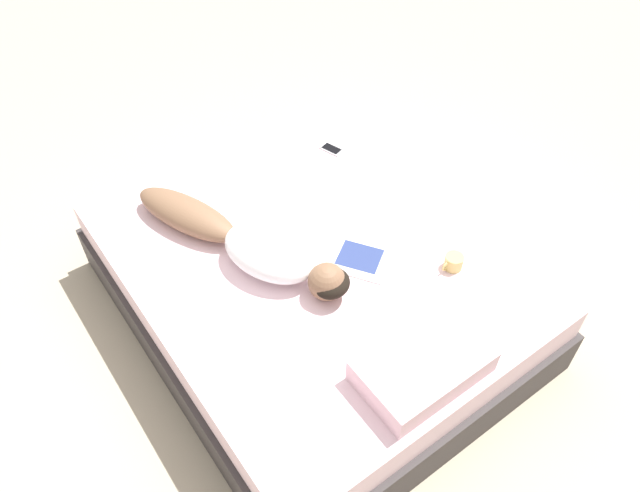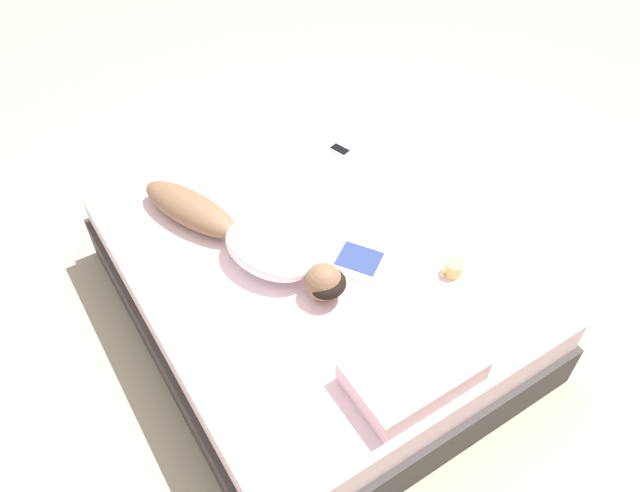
{
  "view_description": "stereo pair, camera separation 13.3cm",
  "coord_description": "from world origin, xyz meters",
  "px_view_note": "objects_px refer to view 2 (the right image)",
  "views": [
    {
      "loc": [
        1.23,
        1.79,
        2.91
      ],
      "look_at": [
        -0.05,
        0.02,
        0.55
      ],
      "focal_mm": 35.0,
      "sensor_mm": 36.0,
      "label": 1
    },
    {
      "loc": [
        1.12,
        1.86,
        2.91
      ],
      "look_at": [
        -0.05,
        0.02,
        0.55
      ],
      "focal_mm": 35.0,
      "sensor_mm": 36.0,
      "label": 2
    }
  ],
  "objects_px": {
    "open_magazine": "(368,242)",
    "cell_phone": "(340,150)",
    "person": "(250,240)",
    "coffee_mug": "(453,268)"
  },
  "relations": [
    {
      "from": "cell_phone",
      "to": "coffee_mug",
      "type": "bearing_deg",
      "value": 69.62
    },
    {
      "from": "person",
      "to": "cell_phone",
      "type": "xyz_separation_m",
      "value": [
        -0.86,
        -0.46,
        -0.09
      ]
    },
    {
      "from": "open_magazine",
      "to": "cell_phone",
      "type": "relative_size",
      "value": 4.07
    },
    {
      "from": "open_magazine",
      "to": "coffee_mug",
      "type": "xyz_separation_m",
      "value": [
        -0.24,
        0.4,
        0.04
      ]
    },
    {
      "from": "person",
      "to": "open_magazine",
      "type": "height_order",
      "value": "person"
    },
    {
      "from": "person",
      "to": "open_magazine",
      "type": "distance_m",
      "value": 0.63
    },
    {
      "from": "open_magazine",
      "to": "person",
      "type": "bearing_deg",
      "value": -59.84
    },
    {
      "from": "person",
      "to": "coffee_mug",
      "type": "relative_size",
      "value": 10.24
    },
    {
      "from": "open_magazine",
      "to": "cell_phone",
      "type": "xyz_separation_m",
      "value": [
        -0.31,
        -0.73,
        0.0
      ]
    },
    {
      "from": "coffee_mug",
      "to": "cell_phone",
      "type": "bearing_deg",
      "value": -93.51
    }
  ]
}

